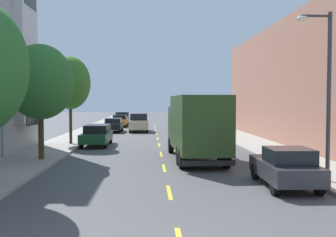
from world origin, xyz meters
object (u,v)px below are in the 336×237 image
(parked_wagon_orange, at_px, (120,120))
(parked_hatchback_charcoal, at_px, (285,167))
(street_tree_third, at_px, (70,83))
(moving_champagne_sedan, at_px, (139,122))
(street_tree_second, at_px, (40,82))
(street_lamp, at_px, (325,83))
(parked_wagon_burgundy, at_px, (200,125))
(parked_sedan_black, at_px, (113,125))
(parked_pickup_silver, at_px, (123,118))
(delivery_box_truck, at_px, (196,124))
(parked_wagon_forest, at_px, (97,135))

(parked_wagon_orange, distance_m, parked_hatchback_charcoal, 36.50)
(street_tree_third, bearing_deg, moving_champagne_sedan, 70.16)
(street_tree_second, bearing_deg, street_lamp, -27.05)
(parked_wagon_orange, relative_size, parked_wagon_burgundy, 1.00)
(parked_wagon_orange, distance_m, parked_wagon_burgundy, 13.60)
(street_lamp, relative_size, parked_sedan_black, 1.42)
(moving_champagne_sedan, bearing_deg, street_tree_third, -109.84)
(parked_wagon_orange, xyz_separation_m, parked_hatchback_charcoal, (8.78, -35.42, -0.05))
(street_tree_second, relative_size, street_lamp, 0.94)
(street_tree_second, bearing_deg, parked_sedan_black, 84.53)
(parked_sedan_black, bearing_deg, moving_champagne_sedan, 7.38)
(street_tree_second, distance_m, parked_hatchback_charcoal, 13.10)
(parked_hatchback_charcoal, distance_m, moving_champagne_sedan, 27.85)
(parked_sedan_black, height_order, parked_hatchback_charcoal, parked_hatchback_charcoal)
(street_lamp, xyz_separation_m, parked_hatchback_charcoal, (-1.60, -0.36, -3.12))
(street_lamp, height_order, parked_hatchback_charcoal, street_lamp)
(parked_hatchback_charcoal, bearing_deg, parked_wagon_orange, 103.93)
(moving_champagne_sedan, bearing_deg, parked_pickup_silver, 100.97)
(parked_pickup_silver, bearing_deg, parked_wagon_orange, -90.16)
(delivery_box_truck, bearing_deg, moving_champagne_sedan, 99.99)
(parked_hatchback_charcoal, relative_size, moving_champagne_sedan, 0.84)
(street_tree_second, distance_m, parked_sedan_black, 20.54)
(street_lamp, bearing_deg, parked_wagon_burgundy, 93.64)
(delivery_box_truck, xyz_separation_m, parked_wagon_orange, (-6.25, 28.74, -1.16))
(street_tree_third, bearing_deg, parked_sedan_black, 81.16)
(parked_wagon_burgundy, relative_size, moving_champagne_sedan, 0.98)
(parked_wagon_forest, distance_m, parked_sedan_black, 12.69)
(parked_sedan_black, relative_size, moving_champagne_sedan, 0.94)
(parked_wagon_forest, distance_m, parked_hatchback_charcoal, 16.66)
(parked_sedan_black, xyz_separation_m, parked_wagon_burgundy, (8.84, -1.76, 0.05))
(delivery_box_truck, bearing_deg, parked_sedan_black, 107.32)
(street_tree_second, height_order, moving_champagne_sedan, street_tree_second)
(delivery_box_truck, height_order, parked_hatchback_charcoal, delivery_box_truck)
(street_lamp, xyz_separation_m, parked_wagon_burgundy, (-1.57, 24.70, -3.07))
(delivery_box_truck, bearing_deg, street_lamp, -56.83)
(parked_pickup_silver, bearing_deg, street_tree_third, -94.29)
(street_lamp, height_order, parked_sedan_black, street_lamp)
(parked_wagon_burgundy, bearing_deg, parked_hatchback_charcoal, -90.07)
(street_tree_second, bearing_deg, moving_champagne_sedan, 77.35)
(delivery_box_truck, height_order, parked_wagon_forest, delivery_box_truck)
(street_tree_second, relative_size, parked_wagon_orange, 1.28)
(parked_wagon_burgundy, xyz_separation_m, parked_pickup_silver, (-8.80, 15.66, 0.02))
(street_tree_third, distance_m, parked_wagon_burgundy, 15.59)
(street_tree_third, distance_m, parked_pickup_silver, 26.64)
(delivery_box_truck, relative_size, parked_hatchback_charcoal, 1.98)
(parked_hatchback_charcoal, height_order, parked_wagon_burgundy, same)
(parked_wagon_burgundy, distance_m, moving_champagne_sedan, 6.52)
(street_lamp, height_order, moving_champagne_sedan, street_lamp)
(street_lamp, xyz_separation_m, parked_wagon_forest, (-10.42, 13.77, -3.07))
(street_tree_third, height_order, parked_wagon_burgundy, street_tree_third)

